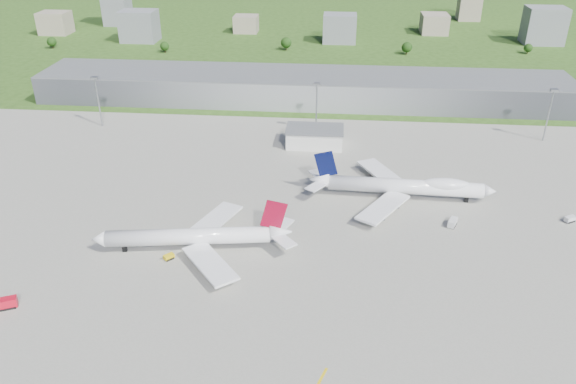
# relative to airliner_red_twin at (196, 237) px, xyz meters

# --- Properties ---
(ground) EXTENTS (1400.00, 1400.00, 0.00)m
(ground) POSITION_rel_airliner_red_twin_xyz_m (25.25, 141.98, -4.87)
(ground) COLOR #2B4A17
(ground) RESTS_ON ground
(apron) EXTENTS (360.00, 190.00, 0.08)m
(apron) POSITION_rel_airliner_red_twin_xyz_m (35.25, 31.98, -4.83)
(apron) COLOR gray
(apron) RESTS_ON ground
(terminal) EXTENTS (300.00, 42.00, 15.00)m
(terminal) POSITION_rel_airliner_red_twin_xyz_m (25.25, 156.98, 2.63)
(terminal) COLOR gray
(terminal) RESTS_ON ground
(ops_building) EXTENTS (26.00, 16.00, 8.00)m
(ops_building) POSITION_rel_airliner_red_twin_xyz_m (35.25, 91.98, -0.87)
(ops_building) COLOR silver
(ops_building) RESTS_ON ground
(mast_west) EXTENTS (3.50, 2.00, 25.90)m
(mast_west) POSITION_rel_airliner_red_twin_xyz_m (-74.75, 106.98, 12.84)
(mast_west) COLOR gray
(mast_west) RESTS_ON ground
(mast_center) EXTENTS (3.50, 2.00, 25.90)m
(mast_center) POSITION_rel_airliner_red_twin_xyz_m (35.25, 106.98, 12.84)
(mast_center) COLOR gray
(mast_center) RESTS_ON ground
(mast_east) EXTENTS (3.50, 2.00, 25.90)m
(mast_east) POSITION_rel_airliner_red_twin_xyz_m (145.25, 106.98, 12.84)
(mast_east) COLOR gray
(mast_east) RESTS_ON ground
(airliner_red_twin) EXTENTS (66.51, 51.40, 18.27)m
(airliner_red_twin) POSITION_rel_airliner_red_twin_xyz_m (0.00, 0.00, 0.00)
(airliner_red_twin) COLOR white
(airliner_red_twin) RESTS_ON ground
(airliner_blue_quad) EXTENTS (71.75, 56.29, 18.75)m
(airliner_blue_quad) POSITION_rel_airliner_red_twin_xyz_m (72.69, 42.33, 0.34)
(airliner_blue_quad) COLOR white
(airliner_blue_quad) RESTS_ON ground
(fire_truck) EXTENTS (7.56, 5.35, 3.19)m
(fire_truck) POSITION_rel_airliner_red_twin_xyz_m (-48.30, -34.85, -3.27)
(fire_truck) COLOR red
(fire_truck) RESTS_ON ground
(tug_yellow) EXTENTS (3.72, 3.76, 1.70)m
(tug_yellow) POSITION_rel_airliner_red_twin_xyz_m (-7.83, -6.60, -3.98)
(tug_yellow) COLOR #DEB90D
(tug_yellow) RESTS_ON ground
(van_white_near) EXTENTS (4.32, 5.79, 2.68)m
(van_white_near) POSITION_rel_airliner_red_twin_xyz_m (88.18, 22.78, -3.52)
(van_white_near) COLOR silver
(van_white_near) RESTS_ON ground
(van_white_far) EXTENTS (4.59, 3.75, 2.20)m
(van_white_far) POSITION_rel_airliner_red_twin_xyz_m (131.36, 29.50, -3.74)
(van_white_far) COLOR silver
(van_white_far) RESTS_ON ground
(bldg_far_w) EXTENTS (24.00, 20.00, 18.00)m
(bldg_far_w) POSITION_rel_airliner_red_twin_xyz_m (-194.75, 311.98, 4.13)
(bldg_far_w) COLOR gray
(bldg_far_w) RESTS_ON ground
(bldg_w) EXTENTS (28.00, 22.00, 24.00)m
(bldg_w) POSITION_rel_airliner_red_twin_xyz_m (-114.75, 291.98, 7.13)
(bldg_w) COLOR slate
(bldg_w) RESTS_ON ground
(bldg_cw) EXTENTS (20.00, 18.00, 14.00)m
(bldg_cw) POSITION_rel_airliner_red_twin_xyz_m (-34.75, 331.98, 2.13)
(bldg_cw) COLOR gray
(bldg_cw) RESTS_ON ground
(bldg_c) EXTENTS (26.00, 20.00, 22.00)m
(bldg_c) POSITION_rel_airliner_red_twin_xyz_m (45.25, 301.98, 6.13)
(bldg_c) COLOR slate
(bldg_c) RESTS_ON ground
(bldg_ce) EXTENTS (22.00, 24.00, 16.00)m
(bldg_ce) POSITION_rel_airliner_red_twin_xyz_m (125.25, 341.98, 3.13)
(bldg_ce) COLOR gray
(bldg_ce) RESTS_ON ground
(bldg_e) EXTENTS (30.00, 22.00, 28.00)m
(bldg_e) POSITION_rel_airliner_red_twin_xyz_m (205.25, 311.98, 9.13)
(bldg_e) COLOR slate
(bldg_e) RESTS_ON ground
(bldg_tall_w) EXTENTS (22.00, 20.00, 44.00)m
(bldg_tall_w) POSITION_rel_airliner_red_twin_xyz_m (-154.75, 351.98, 17.13)
(bldg_tall_w) COLOR slate
(bldg_tall_w) RESTS_ON ground
(bldg_tall_e) EXTENTS (20.00, 18.00, 36.00)m
(bldg_tall_e) POSITION_rel_airliner_red_twin_xyz_m (165.25, 401.98, 13.13)
(bldg_tall_e) COLOR gray
(bldg_tall_e) RESTS_ON ground
(tree_far_w) EXTENTS (7.20, 7.20, 8.80)m
(tree_far_w) POSITION_rel_airliner_red_twin_xyz_m (-174.75, 261.98, 0.32)
(tree_far_w) COLOR #382314
(tree_far_w) RESTS_ON ground
(tree_w) EXTENTS (6.75, 6.75, 8.25)m
(tree_w) POSITION_rel_airliner_red_twin_xyz_m (-84.75, 256.98, -0.01)
(tree_w) COLOR #382314
(tree_w) RESTS_ON ground
(tree_c) EXTENTS (8.10, 8.10, 9.90)m
(tree_c) POSITION_rel_airliner_red_twin_xyz_m (5.25, 271.98, 0.97)
(tree_c) COLOR #382314
(tree_c) RESTS_ON ground
(tree_e) EXTENTS (7.65, 7.65, 9.35)m
(tree_e) POSITION_rel_airliner_red_twin_xyz_m (95.25, 266.98, 0.64)
(tree_e) COLOR #382314
(tree_e) RESTS_ON ground
(tree_far_e) EXTENTS (6.30, 6.30, 7.70)m
(tree_far_e) POSITION_rel_airliner_red_twin_xyz_m (185.25, 276.98, -0.33)
(tree_far_e) COLOR #382314
(tree_far_e) RESTS_ON ground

